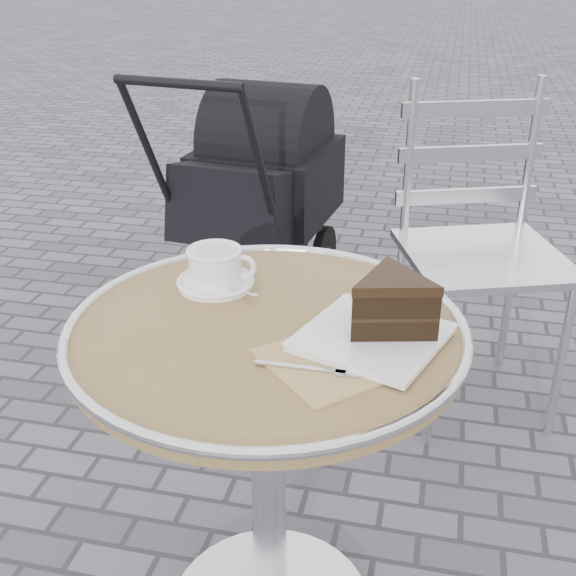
% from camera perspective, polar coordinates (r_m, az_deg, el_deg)
% --- Properties ---
extents(cafe_table, '(0.72, 0.72, 0.74)m').
position_cam_1_polar(cafe_table, '(1.37, -1.62, -9.00)').
color(cafe_table, silver).
rests_on(cafe_table, ground).
extents(cappuccino_set, '(0.17, 0.15, 0.08)m').
position_cam_1_polar(cappuccino_set, '(1.42, -5.70, 1.45)').
color(cappuccino_set, white).
rests_on(cappuccino_set, cafe_table).
extents(cake_plate_set, '(0.34, 0.35, 0.12)m').
position_cam_1_polar(cake_plate_set, '(1.22, 7.79, -1.87)').
color(cake_plate_set, tan).
rests_on(cake_plate_set, cafe_table).
extents(bistro_chair, '(0.57, 0.57, 0.99)m').
position_cam_1_polar(bistro_chair, '(2.23, 14.57, 5.86)').
color(bistro_chair, silver).
rests_on(bistro_chair, ground).
extents(baby_stroller, '(0.54, 1.00, 0.99)m').
position_cam_1_polar(baby_stroller, '(2.78, -2.42, 7.09)').
color(baby_stroller, black).
rests_on(baby_stroller, ground).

